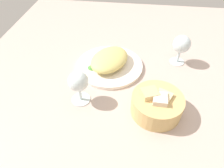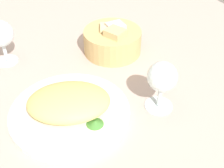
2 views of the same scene
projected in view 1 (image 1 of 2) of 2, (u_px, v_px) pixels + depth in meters
ground_plane at (142, 78)px, 80.42cm from camera, size 140.00×140.00×2.00cm
plate at (110, 66)px, 83.37cm from camera, size 27.16×27.16×1.40cm
omelette at (109, 59)px, 81.10cm from camera, size 22.15×19.60×5.12cm
lettuce_garnish at (92, 67)px, 80.93cm from camera, size 3.80×3.80×1.00cm
bread_basket at (157, 104)px, 64.52cm from camera, size 16.43×16.43×8.71cm
wine_glass_near at (78, 83)px, 65.26cm from camera, size 6.78×6.78×12.19cm
wine_glass_far at (181, 45)px, 80.55cm from camera, size 7.08×7.08×12.43cm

